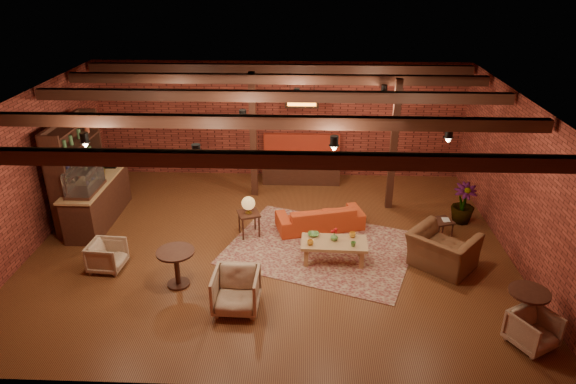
{
  "coord_description": "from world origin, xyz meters",
  "views": [
    {
      "loc": [
        0.76,
        -9.57,
        5.72
      ],
      "look_at": [
        0.37,
        0.2,
        1.19
      ],
      "focal_mm": 32.0,
      "sensor_mm": 36.0,
      "label": 1
    }
  ],
  "objects_px": {
    "round_table_left": "(176,262)",
    "round_table_right": "(527,304)",
    "armchair_b": "(236,289)",
    "armchair_right": "(443,244)",
    "armchair_far": "(534,328)",
    "plant_tall": "(470,165)",
    "coffee_table": "(333,244)",
    "sofa": "(320,217)",
    "armchair_a": "(107,254)",
    "side_table_book": "(442,222)",
    "side_table_lamp": "(248,206)"
  },
  "relations": [
    {
      "from": "sofa",
      "to": "armchair_right",
      "type": "bearing_deg",
      "value": 132.57
    },
    {
      "from": "side_table_book",
      "to": "armchair_b",
      "type": "bearing_deg",
      "value": -147.85
    },
    {
      "from": "coffee_table",
      "to": "side_table_lamp",
      "type": "bearing_deg",
      "value": 151.51
    },
    {
      "from": "round_table_right",
      "to": "side_table_lamp",
      "type": "bearing_deg",
      "value": 148.55
    },
    {
      "from": "armchair_far",
      "to": "side_table_book",
      "type": "bearing_deg",
      "value": 70.42
    },
    {
      "from": "armchair_a",
      "to": "plant_tall",
      "type": "xyz_separation_m",
      "value": [
        7.58,
        2.29,
        1.11
      ]
    },
    {
      "from": "armchair_b",
      "to": "armchair_far",
      "type": "height_order",
      "value": "armchair_b"
    },
    {
      "from": "armchair_a",
      "to": "side_table_book",
      "type": "bearing_deg",
      "value": -73.84
    },
    {
      "from": "sofa",
      "to": "armchair_far",
      "type": "xyz_separation_m",
      "value": [
        3.33,
        -3.76,
        0.05
      ]
    },
    {
      "from": "sofa",
      "to": "armchair_a",
      "type": "distance_m",
      "value": 4.64
    },
    {
      "from": "armchair_far",
      "to": "side_table_lamp",
      "type": "bearing_deg",
      "value": 114.57
    },
    {
      "from": "round_table_left",
      "to": "armchair_a",
      "type": "distance_m",
      "value": 1.61
    },
    {
      "from": "armchair_right",
      "to": "round_table_right",
      "type": "height_order",
      "value": "armchair_right"
    },
    {
      "from": "armchair_b",
      "to": "armchair_right",
      "type": "relative_size",
      "value": 0.68
    },
    {
      "from": "round_table_left",
      "to": "round_table_right",
      "type": "height_order",
      "value": "round_table_right"
    },
    {
      "from": "round_table_right",
      "to": "armchair_right",
      "type": "bearing_deg",
      "value": 116.33
    },
    {
      "from": "armchair_a",
      "to": "plant_tall",
      "type": "bearing_deg",
      "value": -68.96
    },
    {
      "from": "sofa",
      "to": "armchair_right",
      "type": "distance_m",
      "value": 2.85
    },
    {
      "from": "armchair_far",
      "to": "coffee_table",
      "type": "bearing_deg",
      "value": 111.36
    },
    {
      "from": "armchair_right",
      "to": "plant_tall",
      "type": "bearing_deg",
      "value": -74.54
    },
    {
      "from": "round_table_left",
      "to": "plant_tall",
      "type": "distance_m",
      "value": 6.73
    },
    {
      "from": "sofa",
      "to": "side_table_lamp",
      "type": "xyz_separation_m",
      "value": [
        -1.58,
        -0.39,
        0.43
      ]
    },
    {
      "from": "armchair_right",
      "to": "plant_tall",
      "type": "distance_m",
      "value": 2.36
    },
    {
      "from": "armchair_far",
      "to": "armchair_b",
      "type": "bearing_deg",
      "value": 140.27
    },
    {
      "from": "side_table_lamp",
      "to": "round_table_right",
      "type": "distance_m",
      "value": 5.76
    },
    {
      "from": "armchair_b",
      "to": "armchair_right",
      "type": "xyz_separation_m",
      "value": [
        3.92,
        1.49,
        0.11
      ]
    },
    {
      "from": "round_table_left",
      "to": "round_table_right",
      "type": "distance_m",
      "value": 6.14
    },
    {
      "from": "coffee_table",
      "to": "side_table_book",
      "type": "relative_size",
      "value": 2.52
    },
    {
      "from": "round_table_left",
      "to": "armchair_a",
      "type": "bearing_deg",
      "value": 162.04
    },
    {
      "from": "coffee_table",
      "to": "armchair_a",
      "type": "xyz_separation_m",
      "value": [
        -4.5,
        -0.47,
        -0.08
      ]
    },
    {
      "from": "armchair_right",
      "to": "armchair_a",
      "type": "bearing_deg",
      "value": 43.44
    },
    {
      "from": "sofa",
      "to": "side_table_lamp",
      "type": "distance_m",
      "value": 1.69
    },
    {
      "from": "armchair_far",
      "to": "plant_tall",
      "type": "xyz_separation_m",
      "value": [
        0.0,
        4.2,
        1.11
      ]
    },
    {
      "from": "armchair_a",
      "to": "plant_tall",
      "type": "height_order",
      "value": "plant_tall"
    },
    {
      "from": "round_table_right",
      "to": "coffee_table",
      "type": "bearing_deg",
      "value": 146.88
    },
    {
      "from": "armchair_right",
      "to": "armchair_far",
      "type": "height_order",
      "value": "armchair_right"
    },
    {
      "from": "round_table_right",
      "to": "armchair_a",
      "type": "bearing_deg",
      "value": 168.51
    },
    {
      "from": "armchair_b",
      "to": "round_table_right",
      "type": "bearing_deg",
      "value": -3.06
    },
    {
      "from": "armchair_right",
      "to": "side_table_book",
      "type": "relative_size",
      "value": 2.23
    },
    {
      "from": "round_table_left",
      "to": "armchair_right",
      "type": "relative_size",
      "value": 0.62
    },
    {
      "from": "armchair_a",
      "to": "armchair_far",
      "type": "xyz_separation_m",
      "value": [
        7.58,
        -1.91,
        0.01
      ]
    },
    {
      "from": "armchair_right",
      "to": "armchair_far",
      "type": "bearing_deg",
      "value": 153.06
    },
    {
      "from": "armchair_right",
      "to": "sofa",
      "type": "bearing_deg",
      "value": 8.31
    },
    {
      "from": "side_table_lamp",
      "to": "side_table_book",
      "type": "bearing_deg",
      "value": -0.04
    },
    {
      "from": "round_table_right",
      "to": "armchair_b",
      "type": "bearing_deg",
      "value": 175.53
    },
    {
      "from": "round_table_right",
      "to": "armchair_far",
      "type": "bearing_deg",
      "value": -90.0
    },
    {
      "from": "coffee_table",
      "to": "round_table_left",
      "type": "relative_size",
      "value": 1.82
    },
    {
      "from": "side_table_book",
      "to": "round_table_right",
      "type": "xyz_separation_m",
      "value": [
        0.68,
        -3.0,
        0.08
      ]
    },
    {
      "from": "round_table_left",
      "to": "round_table_right",
      "type": "bearing_deg",
      "value": -9.81
    },
    {
      "from": "plant_tall",
      "to": "round_table_right",
      "type": "bearing_deg",
      "value": -90.0
    }
  ]
}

